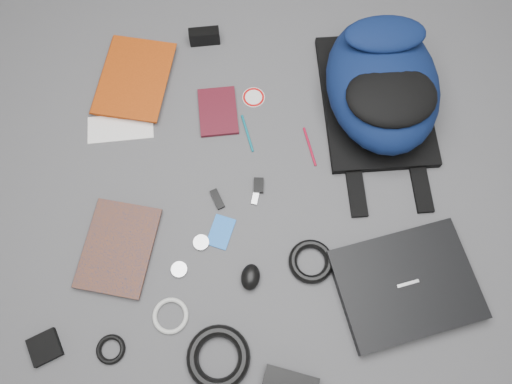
{
  "coord_description": "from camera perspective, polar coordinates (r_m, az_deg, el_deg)",
  "views": [
    {
      "loc": [
        -0.03,
        -0.48,
        1.36
      ],
      "look_at": [
        0.0,
        0.0,
        0.02
      ],
      "focal_mm": 35.0,
      "sensor_mm": 36.0,
      "label": 1
    }
  ],
  "objects": [
    {
      "name": "envelope",
      "position": [
        1.58,
        -15.22,
        7.12
      ],
      "size": [
        0.2,
        0.1,
        0.0
      ],
      "primitive_type": "cube",
      "rotation": [
        0.0,
        0.0,
        0.05
      ],
      "color": "white",
      "rests_on": "ground"
    },
    {
      "name": "sticker_disc",
      "position": [
        1.58,
        -0.28,
        10.76
      ],
      "size": [
        0.09,
        0.09,
        0.0
      ],
      "primitive_type": "cylinder",
      "rotation": [
        0.0,
        0.0,
        0.31
      ],
      "color": "white",
      "rests_on": "ground"
    },
    {
      "name": "pouch",
      "position": [
        1.46,
        -22.99,
        -16.04
      ],
      "size": [
        0.1,
        0.1,
        0.02
      ],
      "primitive_type": "cube",
      "rotation": [
        0.0,
        0.0,
        0.4
      ],
      "color": "black",
      "rests_on": "ground"
    },
    {
      "name": "earbud_coil",
      "position": [
        1.4,
        -16.26,
        -16.88
      ],
      "size": [
        0.1,
        0.1,
        0.01
      ],
      "primitive_type": "torus",
      "rotation": [
        0.0,
        0.0,
        -0.36
      ],
      "color": "black",
      "rests_on": "ground"
    },
    {
      "name": "dvd_case",
      "position": [
        1.55,
        -4.37,
        9.16
      ],
      "size": [
        0.12,
        0.17,
        0.01
      ],
      "primitive_type": "cube",
      "rotation": [
        0.0,
        0.0,
        0.04
      ],
      "color": "#3D0B14",
      "rests_on": "ground"
    },
    {
      "name": "power_brick",
      "position": [
        1.35,
        3.96,
        -20.94
      ],
      "size": [
        0.15,
        0.1,
        0.03
      ],
      "primitive_type": "cube",
      "rotation": [
        0.0,
        0.0,
        -0.32
      ],
      "color": "black",
      "rests_on": "ground"
    },
    {
      "name": "power_cord_coil",
      "position": [
        1.35,
        -4.33,
        -18.33
      ],
      "size": [
        0.17,
        0.17,
        0.03
      ],
      "primitive_type": "torus",
      "rotation": [
        0.0,
        0.0,
        -0.06
      ],
      "color": "black",
      "rests_on": "ground"
    },
    {
      "name": "usb_black",
      "position": [
        1.44,
        -4.45,
        -0.82
      ],
      "size": [
        0.04,
        0.06,
        0.01
      ],
      "primitive_type": "cube",
      "rotation": [
        0.0,
        0.0,
        0.38
      ],
      "color": "black",
      "rests_on": "ground"
    },
    {
      "name": "cable_coil",
      "position": [
        1.39,
        6.3,
        -7.89
      ],
      "size": [
        0.15,
        0.15,
        0.02
      ],
      "primitive_type": "torus",
      "rotation": [
        0.0,
        0.0,
        -0.24
      ],
      "color": "black",
      "rests_on": "ground"
    },
    {
      "name": "compact_camera",
      "position": [
        1.68,
        -5.91,
        17.27
      ],
      "size": [
        0.1,
        0.04,
        0.05
      ],
      "primitive_type": "cube",
      "rotation": [
        0.0,
        0.0,
        0.05
      ],
      "color": "black",
      "rests_on": "ground"
    },
    {
      "name": "laptop",
      "position": [
        1.42,
        16.78,
        -10.1
      ],
      "size": [
        0.41,
        0.35,
        0.04
      ],
      "primitive_type": "cube",
      "rotation": [
        0.0,
        0.0,
        0.2
      ],
      "color": "black",
      "rests_on": "ground"
    },
    {
      "name": "id_badge",
      "position": [
        1.41,
        -4.03,
        -4.57
      ],
      "size": [
        0.09,
        0.11,
        0.0
      ],
      "primitive_type": "cube",
      "rotation": [
        0.0,
        0.0,
        -0.37
      ],
      "color": "blue",
      "rests_on": "ground"
    },
    {
      "name": "pen_red",
      "position": [
        1.51,
        6.16,
        5.18
      ],
      "size": [
        0.03,
        0.13,
        0.01
      ],
      "primitive_type": "cylinder",
      "rotation": [
        1.57,
        0.0,
        0.18
      ],
      "color": "#A20C29",
      "rests_on": "ground"
    },
    {
      "name": "pen_teal",
      "position": [
        1.52,
        -0.99,
        6.73
      ],
      "size": [
        0.03,
        0.12,
        0.01
      ],
      "primitive_type": "cylinder",
      "rotation": [
        1.57,
        0.0,
        0.21
      ],
      "color": "#0D6879",
      "rests_on": "ground"
    },
    {
      "name": "white_cable_coil",
      "position": [
        1.38,
        -9.75,
        -13.77
      ],
      "size": [
        0.12,
        0.12,
        0.01
      ],
      "primitive_type": "torus",
      "rotation": [
        0.0,
        0.0,
        0.33
      ],
      "color": "silver",
      "rests_on": "ground"
    },
    {
      "name": "backpack",
      "position": [
        1.53,
        14.22,
        11.92
      ],
      "size": [
        0.35,
        0.51,
        0.21
      ],
      "primitive_type": null,
      "rotation": [
        0.0,
        0.0,
        0.01
      ],
      "color": "#081334",
      "rests_on": "ground"
    },
    {
      "name": "mouse",
      "position": [
        1.36,
        -0.64,
        -9.69
      ],
      "size": [
        0.07,
        0.08,
        0.04
      ],
      "primitive_type": "ellipsoid",
      "rotation": [
        0.0,
        0.0,
        -0.21
      ],
      "color": "black",
      "rests_on": "ground"
    },
    {
      "name": "comic_book",
      "position": [
        1.47,
        -18.87,
        -5.43
      ],
      "size": [
        0.24,
        0.3,
        0.02
      ],
      "primitive_type": "imported",
      "rotation": [
        0.0,
        0.0,
        -0.24
      ],
      "color": "#9C440B",
      "rests_on": "ground"
    },
    {
      "name": "headphone_left",
      "position": [
        1.4,
        -6.29,
        -5.77
      ],
      "size": [
        0.06,
        0.06,
        0.01
      ],
      "primitive_type": "cylinder",
      "rotation": [
        0.0,
        0.0,
        0.31
      ],
      "color": "#ACACAE",
      "rests_on": "ground"
    },
    {
      "name": "headphone_right",
      "position": [
        1.4,
        -8.76,
        -8.75
      ],
      "size": [
        0.06,
        0.06,
        0.01
      ],
      "primitive_type": "cylinder",
      "rotation": [
        0.0,
        0.0,
        0.4
      ],
      "color": "silver",
      "rests_on": "ground"
    },
    {
      "name": "ground",
      "position": [
        1.44,
        0.0,
        -0.27
      ],
      "size": [
        4.0,
        4.0,
        0.0
      ],
      "primitive_type": "plane",
      "color": "#4F4F51",
      "rests_on": "ground"
    },
    {
      "name": "key_fob",
      "position": [
        1.45,
        0.3,
        0.75
      ],
      "size": [
        0.03,
        0.05,
        0.01
      ],
      "primitive_type": "cube",
      "rotation": [
        0.0,
        0.0,
        -0.09
      ],
      "color": "black",
      "rests_on": "ground"
    },
    {
      "name": "textbook_red",
      "position": [
        1.68,
        -17.25,
        12.73
      ],
      "size": [
        0.27,
        0.32,
        0.03
      ],
      "primitive_type": "imported",
      "rotation": [
        0.0,
        0.0,
        -0.22
      ],
      "color": "#922F08",
      "rests_on": "ground"
    },
    {
      "name": "usb_silver",
      "position": [
        1.44,
        -0.08,
        -0.64
      ],
      "size": [
        0.03,
        0.05,
        0.01
      ],
      "primitive_type": "cube",
      "rotation": [
        0.0,
        0.0,
        -0.26
      ],
      "color": "#B5B5B7",
      "rests_on": "ground"
    }
  ]
}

